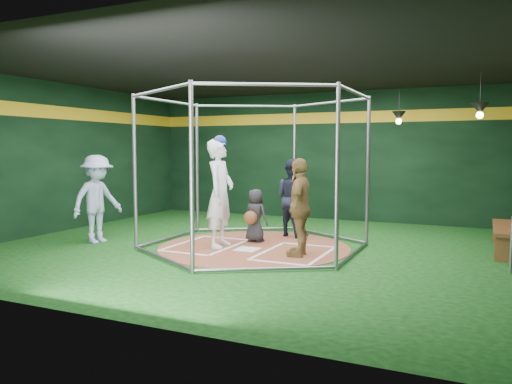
% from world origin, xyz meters
% --- Properties ---
extents(room_shell, '(10.10, 9.10, 3.53)m').
position_xyz_m(room_shell, '(0.00, 0.01, 1.75)').
color(room_shell, '#0D3B0E').
rests_on(room_shell, ground).
extents(clay_disc, '(3.80, 3.80, 0.01)m').
position_xyz_m(clay_disc, '(0.00, 0.00, 0.01)').
color(clay_disc, brown).
rests_on(clay_disc, ground).
extents(home_plate, '(0.43, 0.43, 0.01)m').
position_xyz_m(home_plate, '(0.00, -0.30, 0.02)').
color(home_plate, white).
rests_on(home_plate, clay_disc).
extents(batter_box_left, '(1.17, 1.77, 0.01)m').
position_xyz_m(batter_box_left, '(-0.95, -0.25, 0.02)').
color(batter_box_left, white).
rests_on(batter_box_left, clay_disc).
extents(batter_box_right, '(1.17, 1.77, 0.01)m').
position_xyz_m(batter_box_right, '(0.95, -0.25, 0.02)').
color(batter_box_right, white).
rests_on(batter_box_right, clay_disc).
extents(batting_cage, '(4.05, 4.67, 3.00)m').
position_xyz_m(batting_cage, '(-0.00, -0.00, 1.50)').
color(batting_cage, gray).
rests_on(batting_cage, ground).
extents(pendant_lamp_near, '(0.34, 0.34, 0.90)m').
position_xyz_m(pendant_lamp_near, '(2.20, 3.60, 2.74)').
color(pendant_lamp_near, black).
rests_on(pendant_lamp_near, room_shell).
extents(pendant_lamp_far, '(0.34, 0.34, 0.90)m').
position_xyz_m(pendant_lamp_far, '(4.00, 2.00, 2.74)').
color(pendant_lamp_far, black).
rests_on(pendant_lamp_far, room_shell).
extents(batter_figure, '(0.59, 0.83, 2.21)m').
position_xyz_m(batter_figure, '(-0.62, -0.26, 1.10)').
color(batter_figure, white).
rests_on(batter_figure, clay_disc).
extents(visitor_leopard, '(0.56, 1.09, 1.78)m').
position_xyz_m(visitor_leopard, '(1.09, -0.37, 0.90)').
color(visitor_leopard, tan).
rests_on(visitor_leopard, clay_disc).
extents(catcher_figure, '(0.60, 0.61, 1.11)m').
position_xyz_m(catcher_figure, '(-0.21, 0.50, 0.56)').
color(catcher_figure, black).
rests_on(catcher_figure, clay_disc).
extents(umpire, '(1.02, 0.92, 1.72)m').
position_xyz_m(umpire, '(0.27, 1.49, 0.87)').
color(umpire, black).
rests_on(umpire, clay_disc).
extents(bystander_blue, '(0.87, 1.28, 1.83)m').
position_xyz_m(bystander_blue, '(-3.19, -0.88, 0.91)').
color(bystander_blue, '#97ACC9').
rests_on(bystander_blue, ground).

